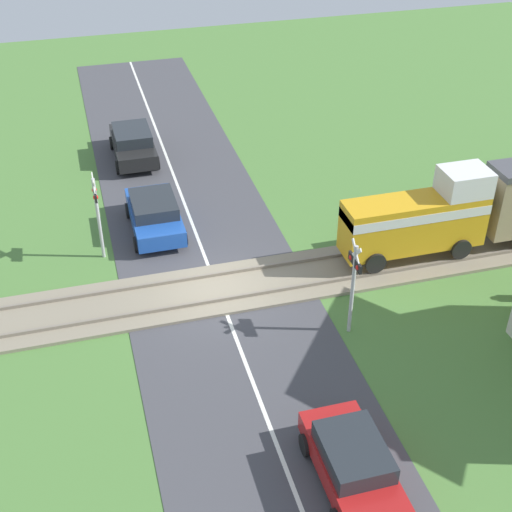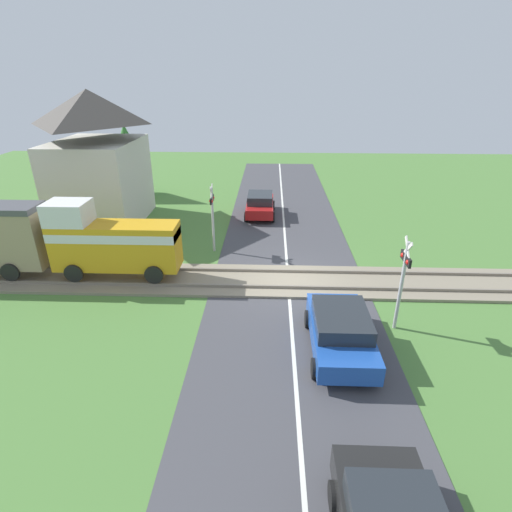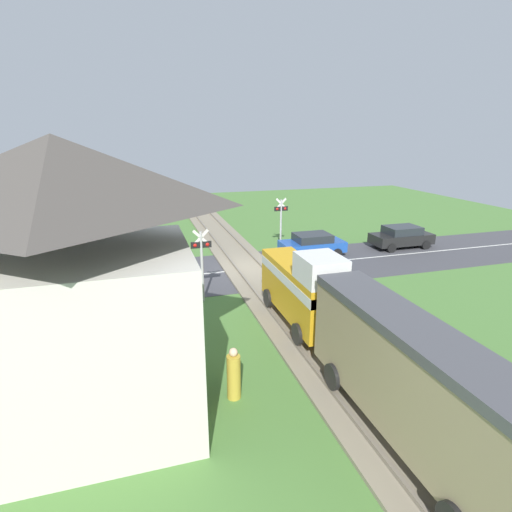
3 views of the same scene
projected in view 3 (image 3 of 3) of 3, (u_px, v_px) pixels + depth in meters
ground_plane at (249, 270)px, 22.21m from camera, size 60.00×60.00×0.00m
road_surface at (249, 269)px, 22.21m from camera, size 48.00×6.40×0.02m
track_bed at (249, 268)px, 22.19m from camera, size 2.80×48.00×0.24m
train at (451, 417)px, 7.93m from camera, size 1.58×20.59×3.18m
car_near_crossing at (312, 244)px, 24.52m from camera, size 3.91×1.96×1.39m
car_far_side at (77, 282)px, 18.33m from camera, size 3.61×1.78×1.37m
car_behind_queue at (401, 236)px, 26.26m from camera, size 3.99×1.91×1.45m
crossing_signal_west_approach at (281, 217)px, 25.70m from camera, size 0.90×0.18×3.33m
crossing_signal_east_approach at (202, 256)px, 17.47m from camera, size 0.90×0.18×3.33m
station_building at (73, 296)px, 9.53m from camera, size 6.00×4.71×7.28m
pedestrian_by_station at (234, 375)px, 11.28m from camera, size 0.39×0.39×1.59m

